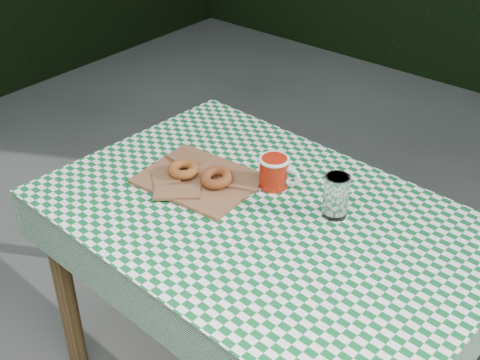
# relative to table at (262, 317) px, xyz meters

# --- Properties ---
(table) EXTENTS (1.23, 0.86, 0.75)m
(table) POSITION_rel_table_xyz_m (0.00, 0.00, 0.00)
(table) COLOR #51351B
(table) RESTS_ON ground
(tablecloth) EXTENTS (1.25, 0.88, 0.01)m
(tablecloth) POSITION_rel_table_xyz_m (0.00, 0.00, 0.38)
(tablecloth) COLOR #0D5827
(tablecloth) RESTS_ON table
(paper_bag) EXTENTS (0.34, 0.28, 0.02)m
(paper_bag) POSITION_rel_table_xyz_m (-0.25, 0.01, 0.39)
(paper_bag) COLOR brown
(paper_bag) RESTS_ON tablecloth
(bagel_front) EXTENTS (0.09, 0.09, 0.03)m
(bagel_front) POSITION_rel_table_xyz_m (-0.29, -0.01, 0.41)
(bagel_front) COLOR #9E4C20
(bagel_front) RESTS_ON paper_bag
(bagel_back) EXTENTS (0.10, 0.10, 0.03)m
(bagel_back) POSITION_rel_table_xyz_m (-0.19, 0.02, 0.41)
(bagel_back) COLOR brown
(bagel_back) RESTS_ON paper_bag
(coffee_mug) EXTENTS (0.20, 0.20, 0.09)m
(coffee_mug) POSITION_rel_table_xyz_m (-0.07, 0.13, 0.43)
(coffee_mug) COLOR #A91C0A
(coffee_mug) RESTS_ON tablecloth
(drinking_glass) EXTENTS (0.07, 0.07, 0.12)m
(drinking_glass) POSITION_rel_table_xyz_m (0.14, 0.12, 0.44)
(drinking_glass) COLOR white
(drinking_glass) RESTS_ON tablecloth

